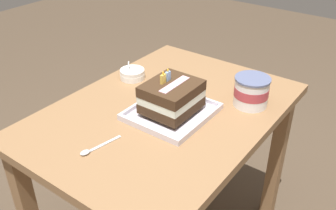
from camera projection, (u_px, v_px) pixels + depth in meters
The scene contains 6 objects.
dining_table at pixel (165, 134), 1.54m from camera, with size 1.07×0.77×0.77m.
foil_tray at pixel (172, 113), 1.44m from camera, with size 0.30×0.28×0.02m.
birthday_cake at pixel (172, 96), 1.40m from camera, with size 0.20×0.17×0.16m.
bowl_stack at pixel (132, 74), 1.69m from camera, with size 0.11×0.11×0.08m.
ice_cream_tub at pixel (251, 91), 1.47m from camera, with size 0.14×0.14×0.12m.
serving_spoon_near_tray at pixel (91, 150), 1.25m from camera, with size 0.16×0.05×0.01m.
Camera 1 is at (-1.00, -0.75, 1.54)m, focal length 40.49 mm.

